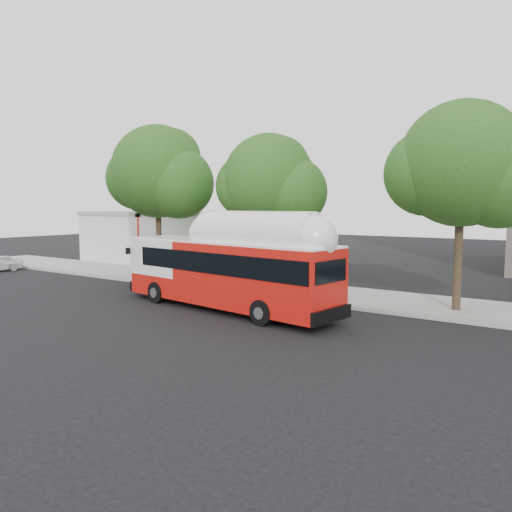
{
  "coord_description": "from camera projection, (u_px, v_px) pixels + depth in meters",
  "views": [
    {
      "loc": [
        14.04,
        -16.96,
        4.66
      ],
      "look_at": [
        0.23,
        3.0,
        2.25
      ],
      "focal_mm": 35.0,
      "sensor_mm": 36.0,
      "label": 1
    }
  ],
  "objects": [
    {
      "name": "signal_pole",
      "position": [
        138.0,
        246.0,
        31.18
      ],
      "size": [
        0.12,
        0.4,
        4.25
      ],
      "color": "red",
      "rests_on": "ground"
    },
    {
      "name": "ground",
      "position": [
        214.0,
        311.0,
        22.28
      ],
      "size": [
        120.0,
        120.0,
        0.0
      ],
      "primitive_type": "plane",
      "color": "black",
      "rests_on": "ground"
    },
    {
      "name": "transit_bus",
      "position": [
        227.0,
        273.0,
        22.34
      ],
      "size": [
        12.34,
        3.99,
        3.59
      ],
      "rotation": [
        0.0,
        0.0,
        -0.14
      ],
      "color": "red",
      "rests_on": "ground"
    },
    {
      "name": "street_tree_mid",
      "position": [
        276.0,
        184.0,
        27.0
      ],
      "size": [
        5.75,
        5.0,
        8.62
      ],
      "color": "#2D2116",
      "rests_on": "ground"
    },
    {
      "name": "street_tree_left",
      "position": [
        164.0,
        175.0,
        31.01
      ],
      "size": [
        6.67,
        5.8,
        9.74
      ],
      "color": "#2D2116",
      "rests_on": "ground"
    },
    {
      "name": "low_commercial_bldg",
      "position": [
        191.0,
        237.0,
        41.46
      ],
      "size": [
        16.2,
        10.2,
        4.25
      ],
      "color": "silver",
      "rests_on": "ground"
    },
    {
      "name": "red_curb_segment",
      "position": [
        217.0,
        291.0,
        27.17
      ],
      "size": [
        10.0,
        0.32,
        0.16
      ],
      "primitive_type": "cube",
      "color": "maroon",
      "rests_on": "ground"
    },
    {
      "name": "sidewalk",
      "position": [
        289.0,
        290.0,
        27.6
      ],
      "size": [
        60.0,
        5.0,
        0.15
      ],
      "primitive_type": "cube",
      "color": "gray",
      "rests_on": "ground"
    },
    {
      "name": "street_tree_right",
      "position": [
        473.0,
        169.0,
        21.12
      ],
      "size": [
        6.21,
        5.4,
        9.18
      ],
      "color": "#2D2116",
      "rests_on": "ground"
    },
    {
      "name": "curb_strip",
      "position": [
        262.0,
        297.0,
        25.47
      ],
      "size": [
        60.0,
        0.3,
        0.15
      ],
      "primitive_type": "cube",
      "color": "gray",
      "rests_on": "ground"
    }
  ]
}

